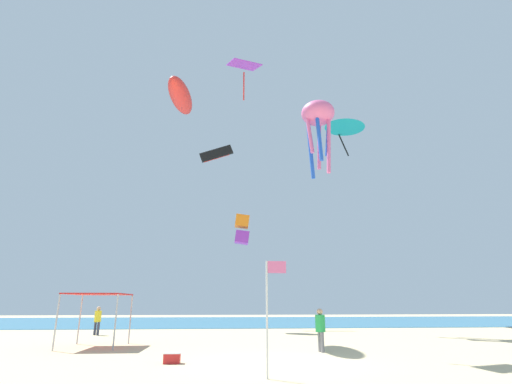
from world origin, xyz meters
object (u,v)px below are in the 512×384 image
kite_inflatable_red (181,96)px  kite_octopus_pink (318,117)px  kite_diamond_purple (244,67)px  kite_box_orange (242,229)px  banner_flag (270,305)px  canopy_tent (99,296)px  cooler_box (172,358)px  kite_delta_teal (345,124)px  person_leftmost (320,326)px  person_central (98,318)px  kite_parafoil_black (216,154)px

kite_inflatable_red → kite_octopus_pink: bearing=-65.3°
kite_diamond_purple → kite_box_orange: bearing=71.1°
banner_flag → kite_box_orange: (0.09, 18.80, 5.68)m
canopy_tent → cooler_box: (4.33, -5.51, -2.14)m
kite_box_orange → banner_flag: bearing=-178.5°
cooler_box → kite_box_orange: 17.67m
kite_delta_teal → kite_inflatable_red: size_ratio=1.10×
kite_box_orange → kite_octopus_pink: size_ratio=0.37×
canopy_tent → kite_octopus_pink: 21.27m
kite_box_orange → kite_octopus_pink: (6.04, -2.22, 9.03)m
cooler_box → kite_octopus_pink: size_ratio=0.09×
canopy_tent → kite_inflatable_red: 14.64m
banner_flag → kite_box_orange: 19.64m
person_leftmost → cooler_box: (-5.94, -2.69, -0.86)m
person_leftmost → kite_delta_teal: 33.58m
kite_octopus_pink → cooler_box: bearing=39.3°
person_central → kite_box_orange: (9.53, 3.10, 6.59)m
kite_parafoil_black → kite_diamond_purple: size_ratio=1.34×
kite_inflatable_red → kite_delta_teal: bearing=-40.1°
kite_diamond_purple → kite_inflatable_red: 6.66m
kite_box_orange → person_central: bearing=109.8°
person_leftmost → person_central: 15.82m
canopy_tent → kite_octopus_pink: (13.51, 7.98, 14.35)m
person_central → kite_delta_teal: size_ratio=0.33×
person_central → kite_octopus_pink: bearing=39.9°
person_central → kite_box_orange: 11.99m
banner_flag → kite_parafoil_black: size_ratio=0.92×
kite_octopus_pink → kite_parafoil_black: bearing=-62.8°
kite_diamond_purple → kite_inflatable_red: kite_inflatable_red is taller
canopy_tent → kite_parafoil_black: bearing=73.2°
kite_box_orange → cooler_box: bearing=170.5°
kite_diamond_purple → kite_octopus_pink: bearing=36.7°
cooler_box → kite_delta_teal: bearing=59.1°
canopy_tent → banner_flag: bearing=-49.4°
person_leftmost → banner_flag: size_ratio=0.55×
canopy_tent → kite_delta_teal: bearing=46.1°
person_leftmost → kite_diamond_purple: 14.68m
canopy_tent → kite_box_orange: kite_box_orange is taller
kite_delta_teal → banner_flag: bearing=-15.6°
cooler_box → kite_diamond_purple: (2.63, 4.83, 15.00)m
kite_box_orange → kite_diamond_purple: size_ratio=0.91×
person_central → cooler_box: size_ratio=3.12×
canopy_tent → person_central: bearing=106.2°
banner_flag → cooler_box: (-3.05, 3.09, -1.78)m
cooler_box → kite_octopus_pink: 23.20m
canopy_tent → kite_parafoil_black: 22.68m
kite_delta_teal → kite_diamond_purple: (-13.21, -21.63, -7.42)m
cooler_box → kite_delta_teal: kite_delta_teal is taller
banner_flag → kite_diamond_purple: (-0.42, 7.92, 13.22)m
person_central → kite_diamond_purple: size_ratio=0.69×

